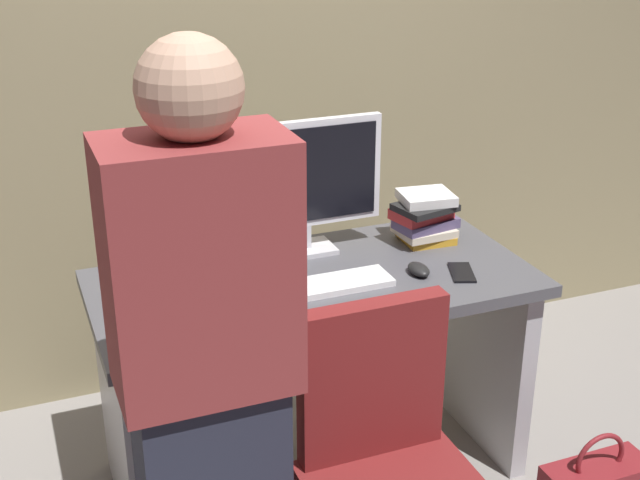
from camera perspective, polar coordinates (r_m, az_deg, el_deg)
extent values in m
plane|color=gray|center=(3.09, -0.35, -15.13)|extent=(9.00, 9.00, 0.00)
cube|color=#8C7F5B|center=(3.24, -5.92, 15.65)|extent=(6.40, 0.10, 3.00)
cube|color=#4C4C51|center=(2.70, -0.39, -2.94)|extent=(1.40, 0.67, 0.04)
cube|color=#B2B2B7|center=(2.76, -13.11, -11.99)|extent=(0.06, 0.59, 0.70)
cube|color=#B2B2B7|center=(3.14, 10.65, -7.14)|extent=(0.06, 0.59, 0.70)
cube|color=maroon|center=(2.22, 3.51, -9.29)|extent=(0.40, 0.06, 0.44)
cube|color=maroon|center=(1.84, -8.04, -1.88)|extent=(0.40, 0.24, 0.58)
sphere|color=tan|center=(1.71, -8.76, 10.03)|extent=(0.22, 0.22, 0.22)
cube|color=silver|center=(2.88, -1.06, -0.61)|extent=(0.20, 0.14, 0.02)
cube|color=silver|center=(2.86, -1.06, 0.27)|extent=(0.04, 0.03, 0.08)
cube|color=silver|center=(2.79, -1.10, 4.45)|extent=(0.54, 0.03, 0.36)
cube|color=black|center=(2.77, -0.97, 4.34)|extent=(0.50, 0.01, 0.32)
cube|color=white|center=(2.62, 0.25, -3.09)|extent=(0.43, 0.13, 0.02)
ellipsoid|color=black|center=(2.73, 6.63, -1.97)|extent=(0.06, 0.10, 0.03)
cylinder|color=#3372B2|center=(2.43, -9.81, -4.71)|extent=(0.08, 0.08, 0.09)
cube|color=gold|center=(2.99, 7.11, 0.23)|extent=(0.17, 0.17, 0.03)
cube|color=beige|center=(2.97, 7.01, 0.63)|extent=(0.19, 0.17, 0.03)
cube|color=#594C72|center=(2.96, 7.11, 1.13)|extent=(0.22, 0.15, 0.03)
cube|color=red|center=(2.95, 6.82, 1.79)|extent=(0.22, 0.17, 0.04)
cube|color=black|center=(2.92, 7.07, 2.20)|extent=(0.22, 0.19, 0.02)
cube|color=white|center=(2.93, 7.14, 2.86)|extent=(0.19, 0.18, 0.03)
cube|color=black|center=(2.76, 9.49, -2.16)|extent=(0.12, 0.16, 0.01)
torus|color=maroon|center=(2.79, 18.27, -13.73)|extent=(0.18, 0.02, 0.18)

